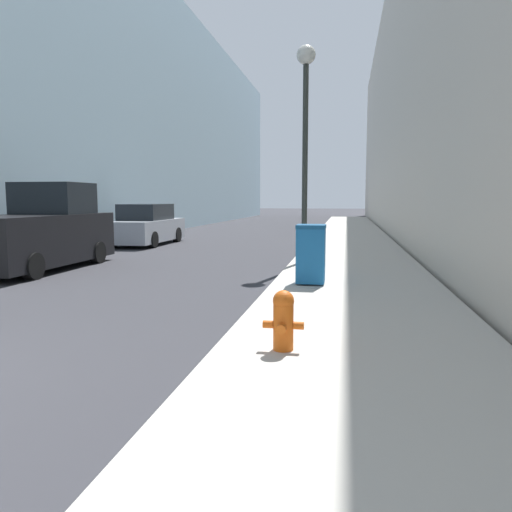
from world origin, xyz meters
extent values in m
cube|color=#B7B2A8|center=(5.64, 18.00, 0.06)|extent=(3.50, 60.00, 0.13)
cube|color=#99B7C6|center=(-10.83, 26.00, 7.07)|extent=(12.00, 60.00, 14.15)
cube|color=beige|center=(13.50, 26.00, 7.23)|extent=(12.00, 60.00, 14.46)
cylinder|color=#D15614|center=(4.72, 2.36, 0.40)|extent=(0.24, 0.24, 0.54)
sphere|color=#D15614|center=(4.72, 2.36, 0.71)|extent=(0.25, 0.25, 0.25)
cylinder|color=#D15614|center=(4.72, 2.36, 0.78)|extent=(0.07, 0.07, 0.05)
cylinder|color=#D15614|center=(4.72, 2.18, 0.42)|extent=(0.11, 0.12, 0.11)
cylinder|color=#D15614|center=(4.54, 2.36, 0.42)|extent=(0.12, 0.09, 0.09)
cylinder|color=#D15614|center=(4.90, 2.36, 0.42)|extent=(0.12, 0.09, 0.09)
cube|color=#19609E|center=(4.71, 7.02, 0.72)|extent=(0.57, 0.62, 1.11)
cube|color=navy|center=(4.71, 7.02, 1.31)|extent=(0.59, 0.63, 0.08)
cylinder|color=black|center=(4.46, 7.28, 0.21)|extent=(0.05, 0.16, 0.16)
cylinder|color=black|center=(4.95, 7.28, 0.21)|extent=(0.05, 0.16, 0.16)
cylinder|color=#2D332D|center=(4.26, 10.62, 0.25)|extent=(0.29, 0.29, 0.25)
cylinder|color=#2D332D|center=(4.26, 10.62, 2.82)|extent=(0.15, 0.15, 5.38)
sphere|color=silver|center=(4.26, 10.62, 5.72)|extent=(0.51, 0.51, 0.51)
cube|color=black|center=(-2.67, 8.69, 0.82)|extent=(1.96, 4.97, 1.29)
cube|color=black|center=(-2.67, 9.56, 1.90)|extent=(1.80, 1.59, 0.87)
cylinder|color=black|center=(-3.58, 10.23, 0.32)|extent=(0.24, 0.64, 0.64)
cylinder|color=black|center=(-1.77, 10.23, 0.32)|extent=(0.24, 0.64, 0.64)
cylinder|color=black|center=(-1.77, 7.15, 0.32)|extent=(0.24, 0.64, 0.64)
cube|color=#A3A8B2|center=(-2.76, 16.31, 0.59)|extent=(1.79, 4.63, 0.87)
cube|color=#1E2328|center=(-2.76, 16.31, 1.35)|extent=(1.57, 2.41, 0.65)
cylinder|color=black|center=(-3.59, 17.70, 0.32)|extent=(0.24, 0.64, 0.64)
cylinder|color=black|center=(-1.94, 17.70, 0.32)|extent=(0.24, 0.64, 0.64)
cylinder|color=black|center=(-3.59, 14.92, 0.32)|extent=(0.24, 0.64, 0.64)
cylinder|color=black|center=(-1.94, 14.92, 0.32)|extent=(0.24, 0.64, 0.64)
camera|label=1|loc=(5.42, -3.25, 1.87)|focal=35.00mm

